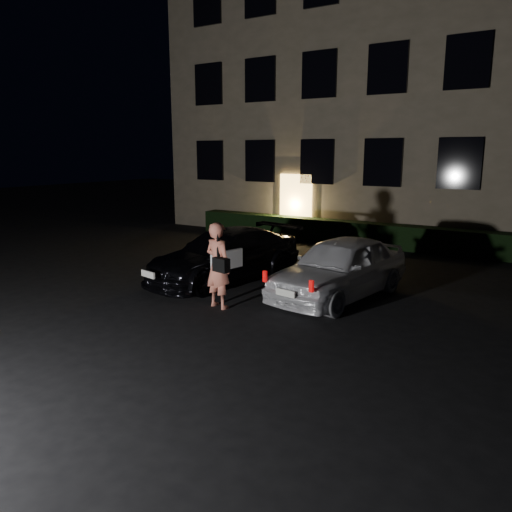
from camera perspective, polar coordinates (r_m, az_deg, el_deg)
The scene contains 6 objects.
ground at distance 9.67m, azimuth -7.86°, elevation -8.80°, with size 80.00×80.00×0.00m, color black.
building at distance 22.79m, azimuth 18.06°, elevation 17.88°, with size 20.00×8.11×12.00m.
hedge at distance 18.58m, azimuth 13.45°, elevation 2.35°, with size 15.00×0.70×0.85m, color black.
sedan at distance 13.31m, azimuth -3.59°, elevation 0.08°, with size 2.80×4.96×1.36m.
hatch at distance 11.89m, azimuth 9.53°, elevation -1.29°, with size 2.32×4.44×1.44m.
man at distance 10.91m, azimuth -4.33°, elevation -1.07°, with size 0.80×0.59×1.91m.
Camera 1 is at (5.90, -6.86, 3.40)m, focal length 35.00 mm.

